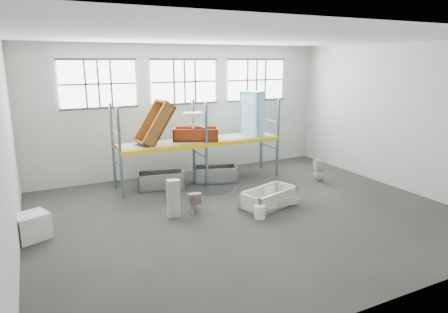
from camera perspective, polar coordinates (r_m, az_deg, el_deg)
floor at (r=11.82m, az=3.25°, el=-8.41°), size 12.00×10.00×0.10m
ceiling at (r=10.97m, az=3.63°, el=17.09°), size 12.00×10.00×0.10m
wall_back at (r=15.65m, az=-5.80°, el=6.71°), size 12.00×0.10×5.00m
wall_front at (r=7.28m, az=23.48°, el=-2.63°), size 12.00×0.10×5.00m
wall_left at (r=9.72m, az=-29.34°, el=0.64°), size 0.10×10.00×5.00m
wall_right at (r=15.03m, az=24.01°, el=5.29°), size 0.10×10.00×5.00m
window_left at (r=14.64m, az=-17.73°, el=9.97°), size 2.60×0.04×1.60m
window_mid at (r=15.45m, az=-5.75°, el=10.71°), size 2.60×0.04×1.60m
window_right at (r=16.85m, az=4.67°, el=10.99°), size 2.60×0.04×1.60m
rack_upright_la at (r=12.97m, az=-14.78°, el=0.35°), size 0.08×0.08×3.00m
rack_upright_lb at (r=14.13m, az=-15.78°, el=1.37°), size 0.08×0.08×3.00m
rack_upright_ma at (r=13.85m, az=-2.56°, el=1.64°), size 0.08×0.08×3.00m
rack_upright_mb at (r=14.94m, az=-4.42°, el=2.51°), size 0.08×0.08×3.00m
rack_upright_ra at (r=15.28m, az=7.80°, el=2.68°), size 0.08×0.08×3.00m
rack_upright_rb at (r=16.27m, az=5.44°, el=3.42°), size 0.08×0.08×3.00m
rack_beam_front at (r=13.85m, az=-2.56°, el=1.64°), size 6.00×0.10×0.14m
rack_beam_back at (r=14.94m, az=-4.42°, el=2.51°), size 6.00×0.10×0.14m
shelf_deck at (r=14.38m, az=-3.53°, el=2.40°), size 5.90×1.10×0.03m
wet_patch at (r=14.07m, az=-2.17°, el=-4.49°), size 1.80×1.80×0.00m
bathtub_beige at (r=12.33m, az=6.48°, el=-5.94°), size 2.00×1.37×0.54m
cistern_spare at (r=12.75m, az=6.37°, el=-5.22°), size 0.41×0.25×0.36m
sink_in_tub at (r=12.42m, az=3.30°, el=-6.25°), size 0.40×0.40×0.14m
toilet_beige at (r=11.80m, az=-4.37°, el=-6.45°), size 0.54×0.74×0.68m
cistern_tall at (r=11.45m, az=-7.32°, el=-6.02°), size 0.38×0.27×1.11m
toilet_white at (r=15.11m, az=13.63°, el=-1.90°), size 0.47×0.46×0.85m
steel_tub_left at (r=14.05m, az=-9.13°, el=-3.42°), size 1.74×1.08×0.59m
steel_tub_right at (r=14.64m, az=-1.25°, el=-2.56°), size 1.75×1.21×0.58m
rust_tub_flat at (r=14.25m, az=-4.11°, el=3.28°), size 1.77×1.34×0.45m
rust_tub_tilted at (r=13.68m, az=-10.05°, el=4.67°), size 1.46×1.03×1.63m
sink_on_shelf at (r=13.99m, az=-4.47°, el=4.22°), size 0.72×0.59×0.59m
blue_tub_upright at (r=15.16m, az=4.10°, el=6.11°), size 0.83×0.97×1.75m
bucket at (r=11.43m, az=5.20°, el=-7.97°), size 0.42×0.42×0.38m
carton_near at (r=11.20m, az=-26.07°, el=-9.06°), size 0.96×0.90×0.66m
carton_far at (r=11.82m, az=-26.33°, el=-8.47°), size 0.64×0.64×0.45m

